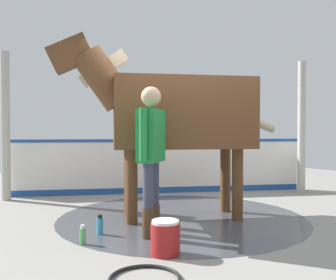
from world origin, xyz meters
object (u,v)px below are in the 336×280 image
wash_bucket (165,238)px  handler (151,149)px  bottle_shampoo (100,225)px  bottle_spray (83,235)px  horse (174,113)px  hose_coil (145,279)px

wash_bucket → handler: bearing=157.9°
bottle_shampoo → bottle_spray: bottle_shampoo is taller
horse → bottle_shampoo: bearing=34.9°
handler → bottle_spray: size_ratio=8.22×
wash_bucket → bottle_spray: size_ratio=1.62×
hose_coil → bottle_shampoo: bearing=168.4°
bottle_shampoo → wash_bucket: bearing=11.3°
horse → hose_coil: horse is taller
horse → bottle_spray: 2.17m
hose_coil → bottle_spray: bearing=-179.1°
horse → handler: horse is taller
wash_bucket → bottle_shampoo: size_ratio=1.46×
horse → bottle_shampoo: size_ratio=12.70×
handler → hose_coil: bearing=-75.7°
horse → hose_coil: bearing=73.7°
bottle_shampoo → hose_coil: bearing=-11.6°
handler → hose_coil: (1.10, -0.79, -1.03)m
horse → bottle_spray: size_ratio=14.07×
wash_bucket → bottle_spray: 0.98m
bottle_shampoo → hose_coil: (1.49, -0.31, -0.09)m
handler → bottle_shampoo: 1.13m
handler → bottle_spray: 1.26m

